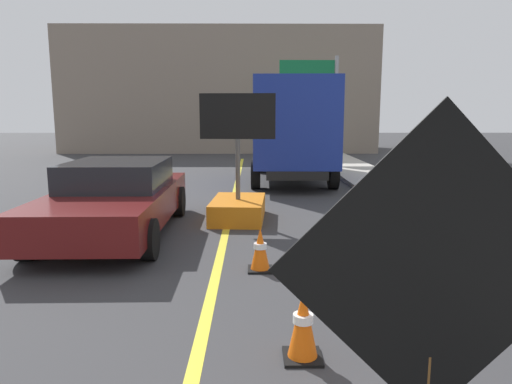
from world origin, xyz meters
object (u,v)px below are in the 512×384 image
at_px(traffic_cone_near_sign, 303,324).
at_px(traffic_cone_mid_lane, 260,249).
at_px(box_truck, 292,128).
at_px(highway_guide_sign, 320,90).
at_px(pickup_car, 116,198).
at_px(arrow_board_trailer, 238,198).
at_px(roadwork_sign, 434,276).

relative_size(traffic_cone_near_sign, traffic_cone_mid_lane, 1.07).
bearing_deg(box_truck, highway_guide_sign, 73.93).
relative_size(pickup_car, traffic_cone_mid_lane, 7.57).
bearing_deg(highway_guide_sign, pickup_car, -113.00).
bearing_deg(traffic_cone_near_sign, highway_guide_sign, 81.53).
bearing_deg(pickup_car, box_truck, 61.37).
bearing_deg(traffic_cone_near_sign, arrow_board_trailer, 97.62).
relative_size(box_truck, highway_guide_sign, 1.37).
relative_size(roadwork_sign, arrow_board_trailer, 0.86).
height_order(roadwork_sign, box_truck, box_truck).
xyz_separation_m(highway_guide_sign, traffic_cone_near_sign, (-2.72, -18.29, -3.08)).
bearing_deg(roadwork_sign, highway_guide_sign, 83.48).
xyz_separation_m(box_truck, pickup_car, (-3.94, -7.21, -1.12)).
xyz_separation_m(arrow_board_trailer, traffic_cone_near_sign, (0.78, -5.83, -0.14)).
xyz_separation_m(arrow_board_trailer, highway_guide_sign, (3.50, 12.47, 2.94)).
xyz_separation_m(roadwork_sign, arrow_board_trailer, (-1.20, 7.67, -0.99)).
relative_size(arrow_board_trailer, pickup_car, 0.55).
bearing_deg(box_truck, traffic_cone_near_sign, -94.21).
relative_size(roadwork_sign, highway_guide_sign, 0.47).
height_order(pickup_car, highway_guide_sign, highway_guide_sign).
relative_size(pickup_car, traffic_cone_near_sign, 7.05).
relative_size(roadwork_sign, traffic_cone_near_sign, 3.34).
height_order(box_truck, traffic_cone_near_sign, box_truck).
relative_size(box_truck, traffic_cone_mid_lane, 10.56).
xyz_separation_m(box_truck, highway_guide_sign, (1.85, 6.43, 1.60)).
relative_size(roadwork_sign, box_truck, 0.34).
distance_m(traffic_cone_near_sign, traffic_cone_mid_lane, 2.51).
relative_size(highway_guide_sign, traffic_cone_near_sign, 7.16).
xyz_separation_m(highway_guide_sign, traffic_cone_mid_lane, (-3.08, -15.81, -3.10)).
distance_m(roadwork_sign, arrow_board_trailer, 7.83).
bearing_deg(box_truck, arrow_board_trailer, -105.30).
distance_m(arrow_board_trailer, box_truck, 6.40).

